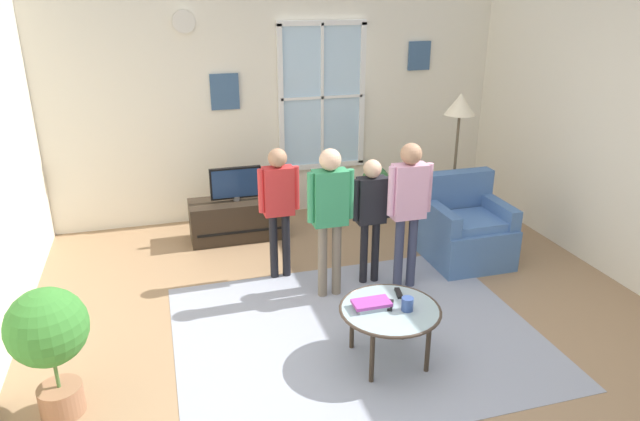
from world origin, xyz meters
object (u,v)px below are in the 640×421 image
floor_lamp (459,119)px  remote_near_books (390,305)px  coffee_table (390,312)px  cup (407,304)px  armchair (466,230)px  book_stack (371,304)px  person_black_shirt (371,207)px  person_pink_shirt (409,200)px  person_red_shirt (279,199)px  remote_near_cup (399,293)px  person_green_shirt (330,206)px  tv_stand (238,219)px  potted_plant_corner (49,336)px  television (236,183)px  potted_plant_by_window (375,186)px

floor_lamp → remote_near_books: bearing=-128.8°
coffee_table → cup: (0.11, -0.05, 0.08)m
armchair → book_stack: bearing=-139.1°
person_black_shirt → person_pink_shirt: bearing=-33.2°
coffee_table → person_red_shirt: 1.66m
remote_near_cup → person_black_shirt: size_ratio=0.12×
remote_near_cup → person_green_shirt: 1.02m
cup → person_pink_shirt: (0.47, 1.07, 0.38)m
tv_stand → remote_near_cup: (0.88, -2.40, 0.23)m
remote_near_books → remote_near_cup: size_ratio=1.00×
remote_near_cup → potted_plant_corner: (-2.43, -0.12, 0.14)m
floor_lamp → television: bearing=163.9°
person_green_shirt → potted_plant_by_window: bearing=56.9°
remote_near_books → person_red_shirt: person_red_shirt is taller
book_stack → remote_near_cup: bearing=24.8°
armchair → remote_near_cup: bearing=-136.4°
armchair → cup: 1.93m
person_black_shirt → floor_lamp: size_ratio=0.75×
tv_stand → person_black_shirt: person_black_shirt is taller
person_pink_shirt → cup: bearing=-113.7°
television → floor_lamp: size_ratio=0.35×
cup → remote_near_cup: size_ratio=0.72×
potted_plant_corner → armchair: bearing=19.7°
armchair → potted_plant_corner: 3.93m
armchair → television: bearing=150.8°
person_green_shirt → potted_plant_corner: person_green_shirt is taller
television → remote_near_cup: bearing=-69.7°
coffee_table → potted_plant_by_window: potted_plant_by_window is taller
cup → remote_near_books: cup is taller
coffee_table → person_black_shirt: 1.28m
person_black_shirt → book_stack: bearing=-110.3°
book_stack → person_red_shirt: (-0.36, 1.48, 0.34)m
person_pink_shirt → coffee_table: bearing=-119.7°
book_stack → person_pink_shirt: (0.70, 0.96, 0.40)m
television → cup: size_ratio=5.53×
book_stack → person_pink_shirt: size_ratio=0.20×
television → floor_lamp: bearing=-16.1°
armchair → floor_lamp: floor_lamp is taller
television → person_black_shirt: 1.73m
book_stack → potted_plant_by_window: 2.87m
cup → person_black_shirt: person_black_shirt is taller
television → person_pink_shirt: (1.32, -1.56, 0.23)m
armchair → person_pink_shirt: 1.05m
cup → book_stack: bearing=156.1°
potted_plant_by_window → person_green_shirt: bearing=-123.1°
armchair → remote_near_cup: (-1.26, -1.20, 0.12)m
person_black_shirt → remote_near_cup: bearing=-98.6°
remote_near_books → floor_lamp: size_ratio=0.09×
person_green_shirt → potted_plant_corner: 2.39m
coffee_table → person_pink_shirt: 1.25m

